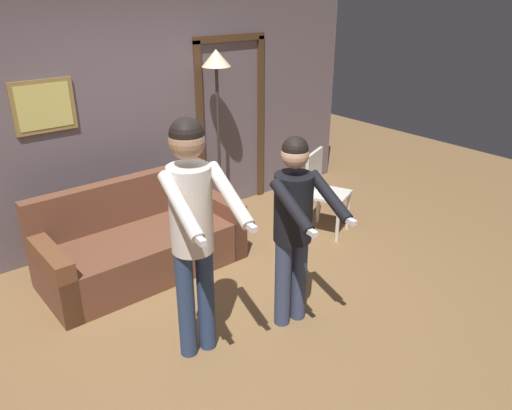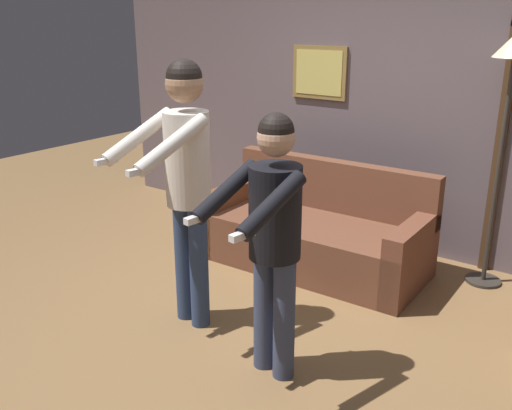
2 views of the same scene
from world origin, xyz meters
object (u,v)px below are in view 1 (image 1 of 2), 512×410
object	(u,v)px
torchiere_lamp	(217,82)
person_standing_right	(294,218)
person_standing_left	(192,219)
dining_chair_distant	(322,188)
couch	(141,245)

from	to	relation	value
torchiere_lamp	person_standing_right	world-z (taller)	torchiere_lamp
person_standing_left	dining_chair_distant	bearing A→B (deg)	21.90
couch	dining_chair_distant	xyz separation A→B (m)	(1.99, -0.48, 0.25)
person_standing_left	person_standing_right	world-z (taller)	person_standing_left
dining_chair_distant	couch	bearing A→B (deg)	166.52
person_standing_left	dining_chair_distant	world-z (taller)	person_standing_left
torchiere_lamp	dining_chair_distant	size ratio (longest dim) A/B	2.12
torchiere_lamp	person_standing_right	distance (m)	2.25
couch	person_standing_right	xyz separation A→B (m)	(0.59, -1.52, 0.67)
couch	person_standing_left	world-z (taller)	person_standing_left
person_standing_right	dining_chair_distant	bearing A→B (deg)	36.79
couch	dining_chair_distant	size ratio (longest dim) A/B	2.06
torchiere_lamp	person_standing_right	bearing A→B (deg)	-109.18
person_standing_left	dining_chair_distant	distance (m)	2.45
person_standing_left	dining_chair_distant	xyz separation A→B (m)	(2.20, 0.89, -0.60)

